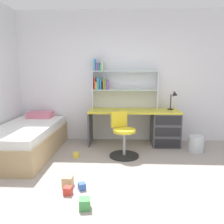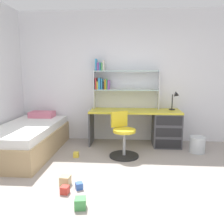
{
  "view_description": "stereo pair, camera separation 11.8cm",
  "coord_description": "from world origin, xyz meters",
  "px_view_note": "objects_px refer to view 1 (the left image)",
  "views": [
    {
      "loc": [
        0.02,
        -2.39,
        1.45
      ],
      "look_at": [
        -0.17,
        1.53,
        0.79
      ],
      "focal_mm": 36.4,
      "sensor_mm": 36.0,
      "label": 1
    },
    {
      "loc": [
        0.13,
        -2.39,
        1.45
      ],
      "look_at": [
        -0.17,
        1.53,
        0.79
      ],
      "focal_mm": 36.4,
      "sensor_mm": 36.0,
      "label": 2
    }
  ],
  "objects_px": {
    "desk_lamp": "(174,98)",
    "swivel_chair": "(123,139)",
    "bed_platform": "(27,139)",
    "waste_bin": "(196,144)",
    "bookshelf_hutch": "(115,81)",
    "toy_block_natural_1": "(68,181)",
    "toy_block_blue_4": "(82,186)",
    "toy_block_green_3": "(85,204)",
    "desk": "(157,126)",
    "toy_block_red_2": "(68,191)",
    "toy_block_yellow_0": "(76,155)"
  },
  "relations": [
    {
      "from": "bookshelf_hutch",
      "to": "toy_block_red_2",
      "type": "height_order",
      "value": "bookshelf_hutch"
    },
    {
      "from": "bed_platform",
      "to": "toy_block_yellow_0",
      "type": "bearing_deg",
      "value": -9.24
    },
    {
      "from": "toy_block_yellow_0",
      "to": "toy_block_natural_1",
      "type": "bearing_deg",
      "value": -84.45
    },
    {
      "from": "waste_bin",
      "to": "bed_platform",
      "type": "bearing_deg",
      "value": -175.12
    },
    {
      "from": "bookshelf_hutch",
      "to": "desk_lamp",
      "type": "distance_m",
      "value": 1.27
    },
    {
      "from": "waste_bin",
      "to": "toy_block_green_3",
      "type": "bearing_deg",
      "value": -132.65
    },
    {
      "from": "desk",
      "to": "swivel_chair",
      "type": "bearing_deg",
      "value": -134.3
    },
    {
      "from": "toy_block_natural_1",
      "to": "toy_block_green_3",
      "type": "distance_m",
      "value": 0.59
    },
    {
      "from": "toy_block_natural_1",
      "to": "toy_block_blue_4",
      "type": "relative_size",
      "value": 1.47
    },
    {
      "from": "toy_block_yellow_0",
      "to": "toy_block_red_2",
      "type": "distance_m",
      "value": 1.24
    },
    {
      "from": "waste_bin",
      "to": "swivel_chair",
      "type": "bearing_deg",
      "value": -167.63
    },
    {
      "from": "desk_lamp",
      "to": "toy_block_green_3",
      "type": "relative_size",
      "value": 3.22
    },
    {
      "from": "desk_lamp",
      "to": "bed_platform",
      "type": "distance_m",
      "value": 2.97
    },
    {
      "from": "swivel_chair",
      "to": "toy_block_blue_4",
      "type": "distance_m",
      "value": 1.36
    },
    {
      "from": "toy_block_green_3",
      "to": "toy_block_blue_4",
      "type": "relative_size",
      "value": 1.39
    },
    {
      "from": "waste_bin",
      "to": "toy_block_yellow_0",
      "type": "bearing_deg",
      "value": -169.2
    },
    {
      "from": "toy_block_blue_4",
      "to": "bed_platform",
      "type": "bearing_deg",
      "value": 134.42
    },
    {
      "from": "bookshelf_hutch",
      "to": "toy_block_green_3",
      "type": "bearing_deg",
      "value": -95.19
    },
    {
      "from": "desk",
      "to": "waste_bin",
      "type": "height_order",
      "value": "desk"
    },
    {
      "from": "waste_bin",
      "to": "toy_block_blue_4",
      "type": "bearing_deg",
      "value": -141.12
    },
    {
      "from": "desk_lamp",
      "to": "toy_block_blue_4",
      "type": "bearing_deg",
      "value": -127.99
    },
    {
      "from": "desk",
      "to": "bed_platform",
      "type": "distance_m",
      "value": 2.54
    },
    {
      "from": "bed_platform",
      "to": "waste_bin",
      "type": "distance_m",
      "value": 3.15
    },
    {
      "from": "desk",
      "to": "waste_bin",
      "type": "relative_size",
      "value": 6.13
    },
    {
      "from": "desk_lamp",
      "to": "swivel_chair",
      "type": "distance_m",
      "value": 1.44
    },
    {
      "from": "waste_bin",
      "to": "toy_block_green_3",
      "type": "xyz_separation_m",
      "value": [
        -1.79,
        -1.94,
        -0.09
      ]
    },
    {
      "from": "desk_lamp",
      "to": "toy_block_natural_1",
      "type": "relative_size",
      "value": 3.03
    },
    {
      "from": "bed_platform",
      "to": "toy_block_natural_1",
      "type": "height_order",
      "value": "bed_platform"
    },
    {
      "from": "desk",
      "to": "toy_block_blue_4",
      "type": "bearing_deg",
      "value": -122.09
    },
    {
      "from": "swivel_chair",
      "to": "toy_block_natural_1",
      "type": "xyz_separation_m",
      "value": [
        -0.73,
        -1.14,
        -0.25
      ]
    },
    {
      "from": "swivel_chair",
      "to": "bed_platform",
      "type": "distance_m",
      "value": 1.76
    },
    {
      "from": "toy_block_red_2",
      "to": "bed_platform",
      "type": "bearing_deg",
      "value": 128.14
    },
    {
      "from": "toy_block_blue_4",
      "to": "toy_block_yellow_0",
      "type": "bearing_deg",
      "value": 105.24
    },
    {
      "from": "desk",
      "to": "toy_block_green_3",
      "type": "relative_size",
      "value": 15.42
    },
    {
      "from": "bed_platform",
      "to": "bookshelf_hutch",
      "type": "bearing_deg",
      "value": 28.75
    },
    {
      "from": "bed_platform",
      "to": "toy_block_blue_4",
      "type": "distance_m",
      "value": 1.78
    },
    {
      "from": "toy_block_red_2",
      "to": "toy_block_blue_4",
      "type": "bearing_deg",
      "value": 39.19
    },
    {
      "from": "desk_lamp",
      "to": "toy_block_red_2",
      "type": "bearing_deg",
      "value": -128.9
    },
    {
      "from": "bookshelf_hutch",
      "to": "toy_block_natural_1",
      "type": "height_order",
      "value": "bookshelf_hutch"
    },
    {
      "from": "desk_lamp",
      "to": "toy_block_blue_4",
      "type": "distance_m",
      "value": 2.69
    },
    {
      "from": "bookshelf_hutch",
      "to": "toy_block_green_3",
      "type": "height_order",
      "value": "bookshelf_hutch"
    },
    {
      "from": "toy_block_yellow_0",
      "to": "waste_bin",
      "type": "bearing_deg",
      "value": 10.8
    },
    {
      "from": "toy_block_green_3",
      "to": "bookshelf_hutch",
      "type": "bearing_deg",
      "value": 84.81
    },
    {
      "from": "toy_block_yellow_0",
      "to": "toy_block_green_3",
      "type": "xyz_separation_m",
      "value": [
        0.41,
        -1.52,
        0.01
      ]
    },
    {
      "from": "toy_block_red_2",
      "to": "toy_block_blue_4",
      "type": "distance_m",
      "value": 0.19
    },
    {
      "from": "toy_block_yellow_0",
      "to": "toy_block_blue_4",
      "type": "distance_m",
      "value": 1.15
    },
    {
      "from": "swivel_chair",
      "to": "toy_block_yellow_0",
      "type": "distance_m",
      "value": 0.88
    },
    {
      "from": "toy_block_yellow_0",
      "to": "toy_block_blue_4",
      "type": "bearing_deg",
      "value": -74.76
    },
    {
      "from": "waste_bin",
      "to": "toy_block_yellow_0",
      "type": "distance_m",
      "value": 2.24
    },
    {
      "from": "swivel_chair",
      "to": "toy_block_yellow_0",
      "type": "relative_size",
      "value": 8.69
    }
  ]
}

